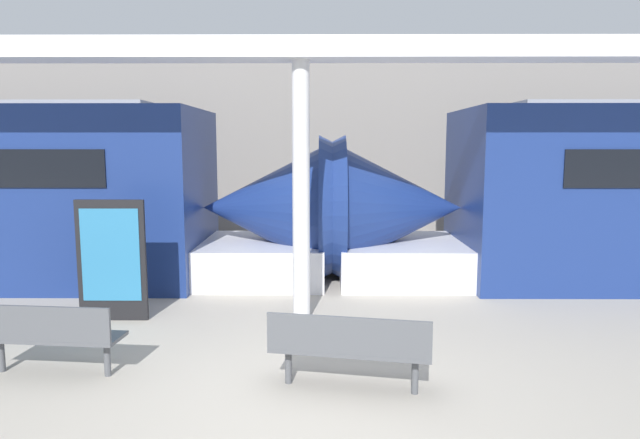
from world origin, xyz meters
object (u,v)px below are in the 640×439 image
Objects in this scene: bench_far at (48,333)px; bench_near at (349,345)px; support_column_near at (301,193)px; poster_board at (112,260)px.

bench_near is at bearing -0.80° from bench_far.
support_column_near is at bearing 113.96° from bench_near.
bench_far is 0.43× the size of support_column_near.
bench_near is 0.47× the size of support_column_near.
poster_board is 2.81m from support_column_near.
bench_near is 2.85m from support_column_near.
support_column_near is (2.61, 2.10, 1.32)m from bench_far.
bench_far is 2.02m from poster_board.
bench_near is at bearing -76.89° from support_column_near.
bench_far is at bearing -175.49° from bench_near.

